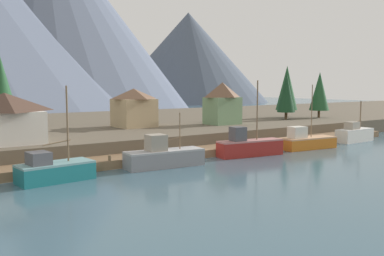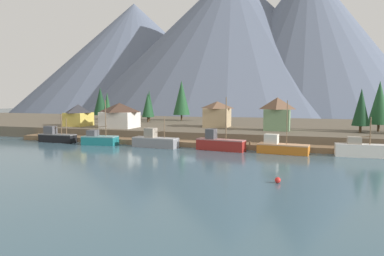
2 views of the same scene
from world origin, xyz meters
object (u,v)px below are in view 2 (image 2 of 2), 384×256
at_px(fishing_boat_orange, 281,147).
at_px(house_tan, 217,114).
at_px(conifer_back_left, 100,101).
at_px(conifer_centre, 379,103).
at_px(fishing_boat_grey, 155,141).
at_px(fishing_boat_red, 220,143).
at_px(conifer_near_left, 148,105).
at_px(fishing_boat_black, 56,137).
at_px(house_green, 277,114).
at_px(house_yellow, 78,115).
at_px(conifer_near_right, 149,103).
at_px(house_white, 120,115).
at_px(fishing_boat_white, 359,149).
at_px(fishing_boat_teal, 99,139).
at_px(conifer_mid_left, 107,105).
at_px(conifer_far_left, 361,107).
at_px(conifer_mid_right, 182,98).
at_px(channel_buoy, 278,180).

relative_size(fishing_boat_orange, house_tan, 1.50).
bearing_deg(conifer_back_left, conifer_centre, -12.17).
bearing_deg(fishing_boat_grey, house_tan, 75.97).
bearing_deg(fishing_boat_red, conifer_near_left, 141.87).
distance_m(fishing_boat_black, fishing_boat_orange, 47.79).
distance_m(house_green, conifer_near_left, 40.32).
relative_size(house_green, house_tan, 1.16).
height_order(house_yellow, conifer_near_right, conifer_near_right).
distance_m(fishing_boat_black, fishing_boat_grey, 23.51).
distance_m(house_white, conifer_near_left, 19.17).
bearing_deg(conifer_back_left, house_tan, -20.96).
distance_m(fishing_boat_grey, fishing_boat_red, 13.09).
bearing_deg(conifer_centre, fishing_boat_orange, -131.64).
xyz_separation_m(fishing_boat_white, house_yellow, (-63.44, 12.58, 4.03)).
height_order(conifer_near_left, conifer_near_right, conifer_near_right).
relative_size(fishing_boat_teal, conifer_mid_left, 1.09).
relative_size(conifer_back_left, conifer_far_left, 1.11).
relative_size(fishing_boat_grey, conifer_mid_right, 0.77).
bearing_deg(conifer_near_right, fishing_boat_white, -33.48).
distance_m(house_white, house_tan, 23.33).
height_order(fishing_boat_white, house_yellow, house_yellow).
bearing_deg(conifer_far_left, fishing_boat_white, -96.43).
bearing_deg(conifer_back_left, fishing_boat_teal, -58.40).
height_order(fishing_boat_teal, conifer_near_right, conifer_near_right).
distance_m(house_white, conifer_mid_left, 18.03).
bearing_deg(conifer_mid_right, house_green, -37.64).
xyz_separation_m(conifer_near_right, channel_buoy, (43.86, -59.58, -7.34)).
xyz_separation_m(fishing_boat_red, house_tan, (-5.85, 20.87, 4.36)).
distance_m(fishing_boat_black, conifer_back_left, 39.20).
height_order(fishing_boat_grey, fishing_boat_red, fishing_boat_red).
relative_size(house_yellow, channel_buoy, 9.02).
height_order(fishing_boat_red, conifer_near_left, conifer_near_left).
relative_size(fishing_boat_black, fishing_boat_teal, 0.90).
relative_size(fishing_boat_white, conifer_centre, 0.73).
bearing_deg(fishing_boat_white, house_tan, 142.80).
xyz_separation_m(fishing_boat_black, conifer_centre, (66.07, 19.87, 7.43)).
bearing_deg(fishing_boat_white, conifer_centre, 71.45).
bearing_deg(house_green, fishing_boat_white, -46.72).
bearing_deg(fishing_boat_teal, house_white, 93.18).
relative_size(fishing_boat_black, fishing_boat_orange, 0.89).
bearing_deg(house_white, fishing_boat_red, -23.05).
distance_m(house_green, conifer_centre, 21.20).
distance_m(fishing_boat_grey, conifer_far_left, 42.77).
distance_m(house_white, house_green, 36.39).
xyz_separation_m(fishing_boat_white, conifer_back_left, (-72.21, 36.79, 7.02)).
bearing_deg(house_white, fishing_boat_orange, -17.03).
relative_size(fishing_boat_grey, house_yellow, 1.47).
bearing_deg(fishing_boat_black, conifer_far_left, 15.36).
distance_m(fishing_boat_black, house_white, 15.12).
bearing_deg(house_white, conifer_back_left, 129.65).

